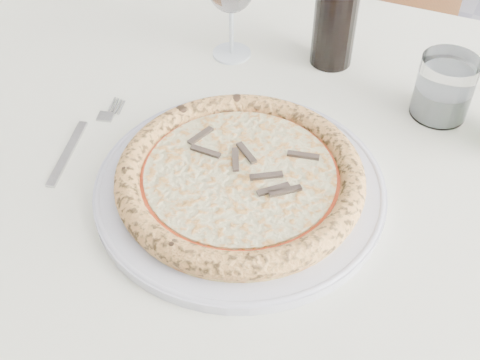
# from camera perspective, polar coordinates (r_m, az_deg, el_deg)

# --- Properties ---
(floor) EXTENTS (5.00, 6.00, 0.02)m
(floor) POSITION_cam_1_polar(r_m,az_deg,el_deg) (1.59, -0.76, -10.05)
(floor) COLOR gray
(floor) RESTS_ON ground
(dining_table) EXTENTS (1.54, 0.97, 0.76)m
(dining_table) POSITION_cam_1_polar(r_m,az_deg,el_deg) (0.87, 2.96, -0.73)
(dining_table) COLOR brown
(dining_table) RESTS_ON floor
(chair_far) EXTENTS (0.46, 0.46, 0.93)m
(chair_far) POSITION_cam_1_polar(r_m,az_deg,el_deg) (1.53, 12.30, 14.16)
(chair_far) COLOR brown
(chair_far) RESTS_ON floor
(plate) EXTENTS (0.36, 0.36, 0.02)m
(plate) POSITION_cam_1_polar(r_m,az_deg,el_deg) (0.74, 0.00, -0.61)
(plate) COLOR silver
(plate) RESTS_ON dining_table
(pizza) EXTENTS (0.30, 0.30, 0.03)m
(pizza) POSITION_cam_1_polar(r_m,az_deg,el_deg) (0.73, -0.00, 0.35)
(pizza) COLOR #DCBC66
(pizza) RESTS_ON plate
(fork) EXTENTS (0.05, 0.18, 0.00)m
(fork) POSITION_cam_1_polar(r_m,az_deg,el_deg) (0.84, -14.86, 3.66)
(fork) COLOR #A7A7A7
(fork) RESTS_ON dining_table
(tumbler) EXTENTS (0.08, 0.08, 0.09)m
(tumbler) POSITION_cam_1_polar(r_m,az_deg,el_deg) (0.89, 18.71, 7.99)
(tumbler) COLOR silver
(tumbler) RESTS_ON dining_table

